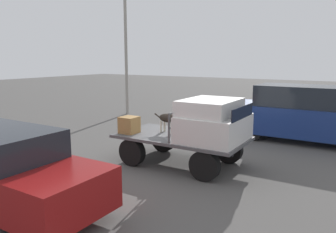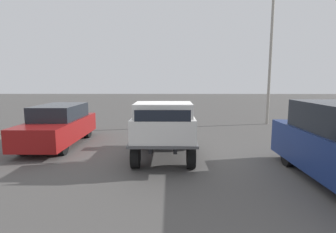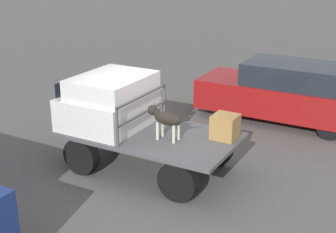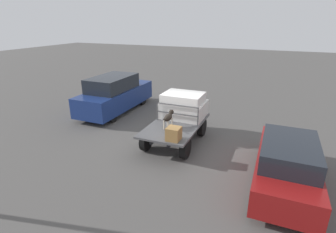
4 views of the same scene
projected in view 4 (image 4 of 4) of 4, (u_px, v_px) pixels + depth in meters
ground_plane at (176, 142)px, 11.23m from camera, size 80.00×80.00×0.00m
flatbed_truck at (176, 129)px, 11.02m from camera, size 3.64×1.97×0.84m
truck_cab at (184, 106)px, 11.58m from camera, size 1.56×1.85×1.10m
truck_headboard at (177, 111)px, 10.88m from camera, size 0.04×1.85×0.79m
dog at (169, 117)px, 10.44m from camera, size 0.96×0.26×0.69m
cargo_crate at (174, 134)px, 9.39m from camera, size 0.48×0.48×0.48m
parked_sedan at (287, 164)px, 7.96m from camera, size 4.48×1.72×1.62m
parked_pickup_far at (115, 94)px, 14.72m from camera, size 5.26×1.93×2.04m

